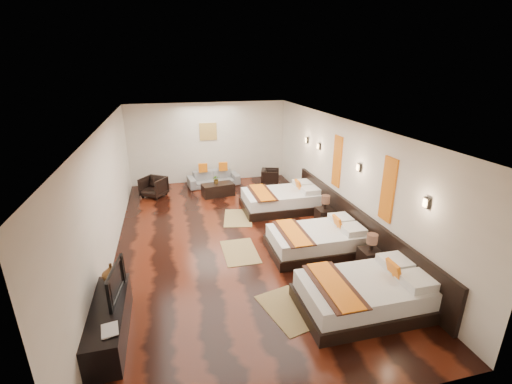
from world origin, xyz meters
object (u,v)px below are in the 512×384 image
object	(u,v)px
bed_near	(365,294)
table_plant	(216,179)
armchair_right	(270,177)
coffee_table	(218,190)
tv	(110,282)
tv_console	(110,322)
book	(101,332)
bed_far	(282,200)
bed_mid	(317,240)
nightstand_b	(325,215)
sofa	(214,178)
armchair_left	(154,187)
nightstand_a	(370,257)
figurine	(111,273)

from	to	relation	value
bed_near	table_plant	bearing A→B (deg)	105.02
armchair_right	table_plant	xyz separation A→B (m)	(-1.99, -0.58, 0.26)
coffee_table	tv	bearing A→B (deg)	-114.09
tv_console	book	size ratio (longest dim) A/B	5.97
bed_far	coffee_table	size ratio (longest dim) A/B	2.23
bed_mid	nightstand_b	world-z (taller)	nightstand_b
tv_console	sofa	distance (m)	7.36
tv_console	sofa	world-z (taller)	tv_console
bed_mid	tv	xyz separation A→B (m)	(-4.15, -1.44, 0.53)
bed_far	table_plant	bearing A→B (deg)	135.55
tv	armchair_left	size ratio (longest dim) A/B	1.28
nightstand_a	armchair_right	xyz separation A→B (m)	(-0.44, 5.76, -0.00)
armchair_right	bed_near	bearing A→B (deg)	-164.35
tv_console	tv	world-z (taller)	tv
bed_near	tv	xyz separation A→B (m)	(-4.15, 0.62, 0.52)
book	sofa	distance (m)	7.90
tv	coffee_table	distance (m)	6.15
book	figurine	size ratio (longest dim) A/B	0.91
nightstand_b	armchair_right	world-z (taller)	nightstand_b
table_plant	book	bearing A→B (deg)	-111.18
nightstand_a	table_plant	bearing A→B (deg)	115.11
bed_far	book	size ratio (longest dim) A/B	7.39
bed_far	armchair_left	size ratio (longest dim) A/B	3.17
table_plant	armchair_left	bearing A→B (deg)	169.71
book	sofa	world-z (taller)	book
armchair_left	armchair_right	bearing A→B (deg)	38.48
bed_mid	coffee_table	bearing A→B (deg)	111.69
bed_far	nightstand_b	world-z (taller)	bed_far
bed_mid	tv_console	distance (m)	4.53
sofa	bed_mid	bearing A→B (deg)	-79.14
bed_mid	armchair_right	world-z (taller)	bed_mid
nightstand_b	book	distance (m)	6.07
nightstand_a	armchair_left	world-z (taller)	nightstand_a
book	armchair_left	world-z (taller)	armchair_left
nightstand_a	nightstand_b	distance (m)	2.22
bed_far	armchair_right	xyz separation A→B (m)	(0.30, 2.23, -0.01)
tv	book	world-z (taller)	tv
nightstand_a	table_plant	distance (m)	5.73
armchair_left	table_plant	xyz separation A→B (m)	(1.97, -0.36, 0.22)
sofa	table_plant	size ratio (longest dim) A/B	6.30
armchair_left	nightstand_a	bearing A→B (deg)	-16.24
bed_near	coffee_table	bearing A→B (deg)	104.89
nightstand_b	armchair_left	distance (m)	5.52
armchair_right	bed_mid	bearing A→B (deg)	-165.45
tv_console	armchair_left	world-z (taller)	armchair_left
bed_near	coffee_table	world-z (taller)	bed_near
nightstand_b	book	world-z (taller)	nightstand_b
bed_near	figurine	xyz separation A→B (m)	(-4.20, 1.07, 0.42)
bed_mid	nightstand_b	size ratio (longest dim) A/B	2.56
figurine	table_plant	bearing A→B (deg)	64.24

